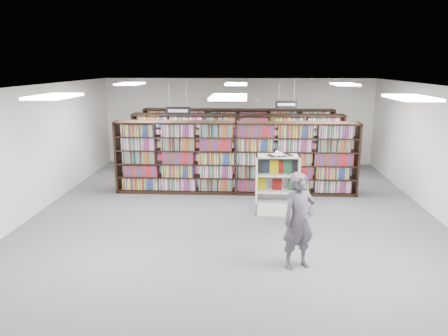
{
  "coord_description": "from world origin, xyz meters",
  "views": [
    {
      "loc": [
        0.3,
        -10.39,
        3.69
      ],
      "look_at": [
        -0.26,
        0.5,
        1.1
      ],
      "focal_mm": 35.0,
      "sensor_mm": 36.0,
      "label": 1
    }
  ],
  "objects_px": {
    "bookshelf_row_near": "(236,158)",
    "endcap_display": "(277,194)",
    "shopper": "(299,221)",
    "open_book": "(280,154)"
  },
  "relations": [
    {
      "from": "bookshelf_row_near",
      "to": "endcap_display",
      "type": "xyz_separation_m",
      "value": [
        1.09,
        -1.74,
        -0.55
      ]
    },
    {
      "from": "bookshelf_row_near",
      "to": "endcap_display",
      "type": "height_order",
      "value": "bookshelf_row_near"
    },
    {
      "from": "bookshelf_row_near",
      "to": "shopper",
      "type": "distance_m",
      "value": 4.97
    },
    {
      "from": "bookshelf_row_near",
      "to": "shopper",
      "type": "xyz_separation_m",
      "value": [
        1.28,
        -4.8,
        -0.14
      ]
    },
    {
      "from": "bookshelf_row_near",
      "to": "shopper",
      "type": "height_order",
      "value": "bookshelf_row_near"
    },
    {
      "from": "open_book",
      "to": "shopper",
      "type": "distance_m",
      "value": 3.05
    },
    {
      "from": "open_book",
      "to": "shopper",
      "type": "relative_size",
      "value": 0.37
    },
    {
      "from": "endcap_display",
      "to": "shopper",
      "type": "xyz_separation_m",
      "value": [
        0.19,
        -3.05,
        0.4
      ]
    },
    {
      "from": "endcap_display",
      "to": "open_book",
      "type": "xyz_separation_m",
      "value": [
        0.04,
        -0.07,
        1.04
      ]
    },
    {
      "from": "endcap_display",
      "to": "shopper",
      "type": "distance_m",
      "value": 3.08
    }
  ]
}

